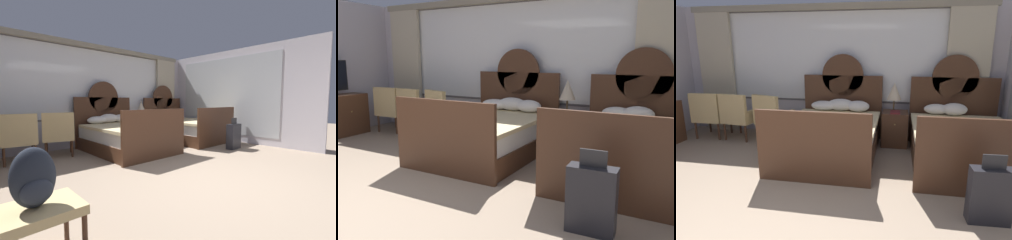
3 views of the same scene
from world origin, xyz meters
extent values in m
cube|color=silver|center=(0.00, 4.05, 1.35)|extent=(6.66, 0.07, 2.70)
cube|color=#575459|center=(0.00, 4.01, 1.65)|extent=(4.84, 0.02, 1.86)
cube|color=white|center=(0.00, 4.00, 1.65)|extent=(4.76, 0.02, 1.78)
cube|color=#C1B79E|center=(-2.62, 3.92, 1.30)|extent=(0.78, 0.08, 2.60)
cube|color=#C1B79E|center=(2.62, 3.92, 1.30)|extent=(0.78, 0.08, 2.60)
cube|color=gray|center=(0.00, 3.92, 2.62)|extent=(6.12, 0.10, 0.12)
cube|color=#472B1C|center=(0.24, 2.74, 0.15)|extent=(1.53, 2.10, 0.30)
cube|color=white|center=(0.24, 2.74, 0.43)|extent=(1.47, 2.00, 0.27)
cube|color=beige|center=(0.24, 2.66, 0.60)|extent=(1.57, 1.90, 0.06)
cube|color=#472B1C|center=(0.24, 3.82, 0.65)|extent=(1.61, 0.06, 1.30)
cylinder|color=#472B1C|center=(0.24, 3.82, 1.30)|extent=(0.84, 0.06, 0.84)
cube|color=#472B1C|center=(0.24, 1.67, 0.51)|extent=(1.61, 0.06, 1.03)
ellipsoid|color=white|center=(-0.09, 3.55, 0.72)|extent=(0.51, 0.31, 0.19)
ellipsoid|color=white|center=(0.25, 3.58, 0.74)|extent=(0.55, 0.30, 0.23)
ellipsoid|color=white|center=(0.60, 3.54, 0.73)|extent=(0.45, 0.32, 0.21)
cube|color=#472B1C|center=(2.40, 2.74, 0.15)|extent=(1.53, 2.10, 0.30)
cube|color=white|center=(2.40, 2.74, 0.43)|extent=(1.47, 2.00, 0.27)
cube|color=beige|center=(2.40, 2.66, 0.60)|extent=(1.57, 1.90, 0.06)
cube|color=#472B1C|center=(2.40, 3.82, 0.65)|extent=(1.61, 0.06, 1.30)
cylinder|color=#472B1C|center=(2.40, 3.82, 1.30)|extent=(0.84, 0.06, 0.84)
cube|color=#472B1C|center=(2.40, 1.67, 0.51)|extent=(1.61, 0.06, 1.03)
ellipsoid|color=white|center=(2.08, 3.60, 0.72)|extent=(0.46, 0.26, 0.19)
ellipsoid|color=white|center=(2.39, 3.56, 0.74)|extent=(0.46, 0.31, 0.23)
cube|color=#472B1C|center=(1.32, 3.52, 0.33)|extent=(0.49, 0.49, 0.66)
sphere|color=tan|center=(1.32, 3.26, 0.47)|extent=(0.02, 0.02, 0.02)
cylinder|color=brown|center=(1.28, 3.56, 0.67)|extent=(0.14, 0.14, 0.02)
cylinder|color=brown|center=(1.28, 3.56, 0.78)|extent=(0.03, 0.03, 0.21)
cone|color=beige|center=(1.28, 3.56, 1.05)|extent=(0.27, 0.27, 0.32)
cube|color=maroon|center=(1.32, 3.42, 0.67)|extent=(0.18, 0.26, 0.03)
cube|color=tan|center=(-1.07, 3.38, 0.40)|extent=(0.75, 0.75, 0.10)
cube|color=tan|center=(-1.15, 3.13, 0.70)|extent=(0.59, 0.25, 0.50)
cube|color=tan|center=(-0.81, 3.30, 0.53)|extent=(0.22, 0.53, 0.16)
cube|color=tan|center=(-1.33, 3.46, 0.53)|extent=(0.22, 0.53, 0.16)
cylinder|color=#472B1C|center=(-0.76, 3.55, 0.18)|extent=(0.04, 0.04, 0.35)
cylinder|color=#472B1C|center=(-1.24, 3.69, 0.18)|extent=(0.04, 0.04, 0.35)
cylinder|color=#472B1C|center=(-0.91, 3.07, 0.18)|extent=(0.04, 0.04, 0.35)
cylinder|color=#472B1C|center=(-1.38, 3.22, 0.18)|extent=(0.04, 0.04, 0.35)
cube|color=tan|center=(-1.81, 3.38, 0.40)|extent=(0.66, 0.66, 0.10)
cube|color=tan|center=(-1.84, 3.12, 0.70)|extent=(0.60, 0.15, 0.50)
cube|color=tan|center=(-1.54, 3.35, 0.53)|extent=(0.12, 0.54, 0.16)
cube|color=tan|center=(-2.07, 3.41, 0.53)|extent=(0.12, 0.54, 0.16)
cylinder|color=#472B1C|center=(-1.53, 3.60, 0.18)|extent=(0.04, 0.04, 0.35)
cylinder|color=#472B1C|center=(-2.03, 3.66, 0.18)|extent=(0.04, 0.04, 0.35)
cylinder|color=#472B1C|center=(-1.59, 3.11, 0.18)|extent=(0.04, 0.04, 0.35)
cylinder|color=#472B1C|center=(-2.08, 3.16, 0.18)|extent=(0.04, 0.04, 0.35)
cube|color=tan|center=(-2.48, 3.38, 0.40)|extent=(0.63, 0.63, 0.10)
cube|color=tan|center=(-2.46, 3.12, 0.70)|extent=(0.60, 0.12, 0.50)
cube|color=tan|center=(-2.21, 3.40, 0.53)|extent=(0.09, 0.54, 0.16)
cube|color=tan|center=(-2.74, 3.36, 0.53)|extent=(0.09, 0.54, 0.16)
cylinder|color=#472B1C|center=(-2.24, 3.64, 0.18)|extent=(0.04, 0.04, 0.35)
cylinder|color=#472B1C|center=(-2.74, 3.61, 0.18)|extent=(0.04, 0.04, 0.35)
cylinder|color=#472B1C|center=(-2.21, 3.15, 0.18)|extent=(0.04, 0.04, 0.35)
cylinder|color=#472B1C|center=(-2.71, 3.12, 0.18)|extent=(0.04, 0.04, 0.35)
cube|color=black|center=(2.36, 1.14, 0.31)|extent=(0.44, 0.21, 0.62)
cube|color=#232326|center=(2.36, 1.14, 0.70)|extent=(0.24, 0.03, 0.16)
cylinder|color=black|center=(2.19, 1.13, 0.03)|extent=(0.05, 0.02, 0.05)
cylinder|color=black|center=(2.53, 1.15, 0.03)|extent=(0.05, 0.02, 0.05)
camera|label=1|loc=(-2.66, -1.74, 1.18)|focal=23.86mm
camera|label=2|loc=(3.08, -1.73, 1.58)|focal=36.26mm
camera|label=3|loc=(1.34, -1.83, 1.85)|focal=30.32mm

